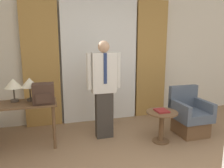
% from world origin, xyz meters
% --- Properties ---
extents(wall_back, '(10.00, 0.06, 2.70)m').
position_xyz_m(wall_back, '(0.00, 3.03, 1.35)').
color(wall_back, silver).
rests_on(wall_back, ground_plane).
extents(curtain_sheer_center, '(1.59, 0.06, 2.58)m').
position_xyz_m(curtain_sheer_center, '(0.00, 2.90, 1.29)').
color(curtain_sheer_center, white).
rests_on(curtain_sheer_center, ground_plane).
extents(curtain_drape_left, '(0.70, 0.06, 2.58)m').
position_xyz_m(curtain_drape_left, '(-1.19, 2.90, 1.29)').
color(curtain_drape_left, '#B28442').
rests_on(curtain_drape_left, ground_plane).
extents(curtain_drape_right, '(0.70, 0.06, 2.58)m').
position_xyz_m(curtain_drape_right, '(1.19, 2.90, 1.29)').
color(curtain_drape_right, '#B28442').
rests_on(curtain_drape_right, ground_plane).
extents(desk, '(1.06, 0.53, 0.75)m').
position_xyz_m(desk, '(-1.49, 2.02, 0.62)').
color(desk, brown).
rests_on(desk, ground_plane).
extents(table_lamp_left, '(0.27, 0.27, 0.38)m').
position_xyz_m(table_lamp_left, '(-1.61, 2.12, 1.04)').
color(table_lamp_left, '#4C4238').
rests_on(table_lamp_left, desk).
extents(table_lamp_right, '(0.27, 0.27, 0.38)m').
position_xyz_m(table_lamp_right, '(-1.37, 2.12, 1.04)').
color(table_lamp_right, '#4C4238').
rests_on(table_lamp_right, desk).
extents(backpack, '(0.33, 0.26, 0.32)m').
position_xyz_m(backpack, '(-1.16, 1.89, 0.90)').
color(backpack, '#422D23').
rests_on(backpack, desk).
extents(person, '(0.60, 0.21, 1.72)m').
position_xyz_m(person, '(-0.15, 2.01, 0.94)').
color(person, '#38332D').
rests_on(person, ground_plane).
extents(armchair, '(0.59, 0.64, 0.87)m').
position_xyz_m(armchair, '(1.42, 1.71, 0.33)').
color(armchair, brown).
rests_on(armchair, ground_plane).
extents(side_table, '(0.53, 0.53, 0.54)m').
position_xyz_m(side_table, '(0.74, 1.54, 0.37)').
color(side_table, brown).
rests_on(side_table, ground_plane).
extents(book, '(0.20, 0.23, 0.03)m').
position_xyz_m(book, '(0.74, 1.54, 0.56)').
color(book, maroon).
rests_on(book, side_table).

